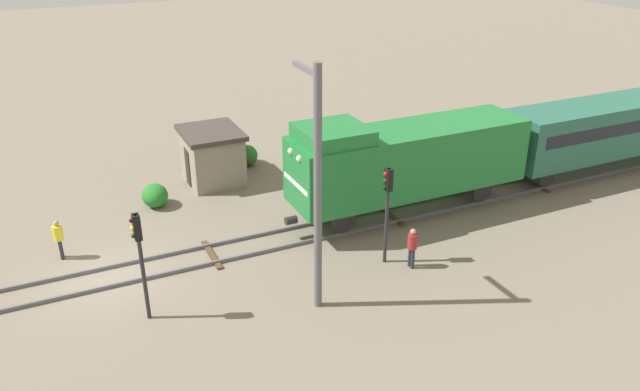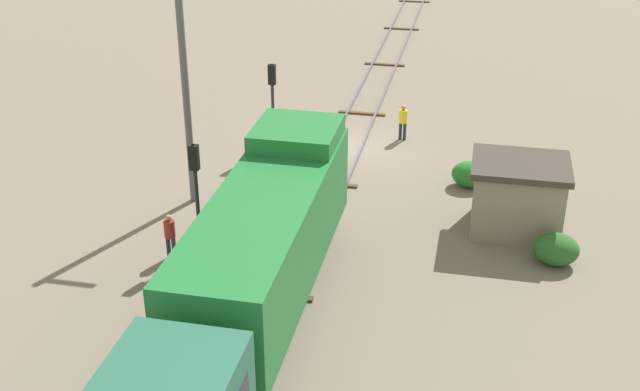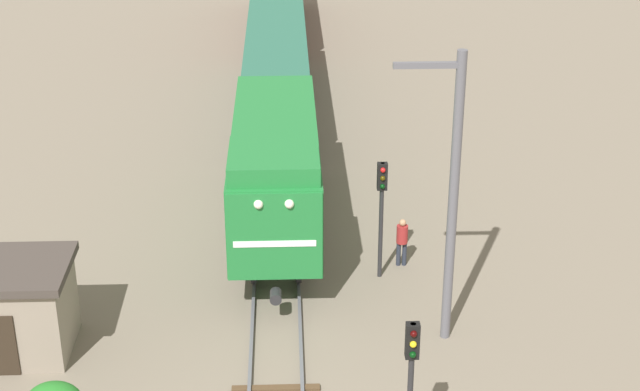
% 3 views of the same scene
% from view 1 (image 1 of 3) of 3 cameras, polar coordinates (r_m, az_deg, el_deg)
% --- Properties ---
extents(ground_plane, '(152.77, 152.77, 0.00)m').
position_cam_1_polar(ground_plane, '(25.49, -19.11, -7.27)').
color(ground_plane, '#756B5B').
extents(railway_track, '(2.40, 101.85, 0.16)m').
position_cam_1_polar(railway_track, '(25.45, -19.13, -7.13)').
color(railway_track, '#595960').
rests_on(railway_track, ground).
extents(locomotive, '(2.90, 11.60, 4.60)m').
position_cam_1_polar(locomotive, '(28.19, 7.86, 3.42)').
color(locomotive, '#1E7233').
rests_on(locomotive, railway_track).
extents(passenger_car_leading, '(2.84, 14.00, 3.66)m').
position_cam_1_polar(passenger_car_leading, '(36.93, 25.69, 5.97)').
color(passenger_car_leading, '#26604C').
rests_on(passenger_car_leading, railway_track).
extents(traffic_signal_near, '(0.32, 0.34, 4.01)m').
position_cam_1_polar(traffic_signal_near, '(21.41, -16.18, -4.61)').
color(traffic_signal_near, '#262628').
rests_on(traffic_signal_near, ground).
extents(traffic_signal_mid, '(0.32, 0.34, 4.05)m').
position_cam_1_polar(traffic_signal_mid, '(24.05, 6.17, -0.26)').
color(traffic_signal_mid, '#262628').
rests_on(traffic_signal_mid, ground).
extents(worker_near_track, '(0.38, 0.38, 1.70)m').
position_cam_1_polar(worker_near_track, '(27.10, -22.79, -3.47)').
color(worker_near_track, '#262B38').
rests_on(worker_near_track, ground).
extents(worker_by_signal, '(0.38, 0.38, 1.70)m').
position_cam_1_polar(worker_by_signal, '(24.65, 8.43, -4.50)').
color(worker_by_signal, '#262B38').
rests_on(worker_by_signal, ground).
extents(catenary_mast, '(1.94, 0.28, 8.76)m').
position_cam_1_polar(catenary_mast, '(20.47, -0.27, 0.79)').
color(catenary_mast, '#595960').
rests_on(catenary_mast, ground).
extents(relay_hut, '(3.50, 2.90, 2.74)m').
position_cam_1_polar(relay_hut, '(32.52, -9.82, 3.65)').
color(relay_hut, gray).
rests_on(relay_hut, ground).
extents(bush_near, '(1.49, 1.22, 1.09)m').
position_cam_1_polar(bush_near, '(30.58, -14.87, 0.01)').
color(bush_near, '#257426').
rests_on(bush_near, ground).
extents(bush_mid, '(1.56, 1.28, 1.13)m').
position_cam_1_polar(bush_mid, '(34.62, -6.81, 3.71)').
color(bush_mid, '#286126').
rests_on(bush_mid, ground).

